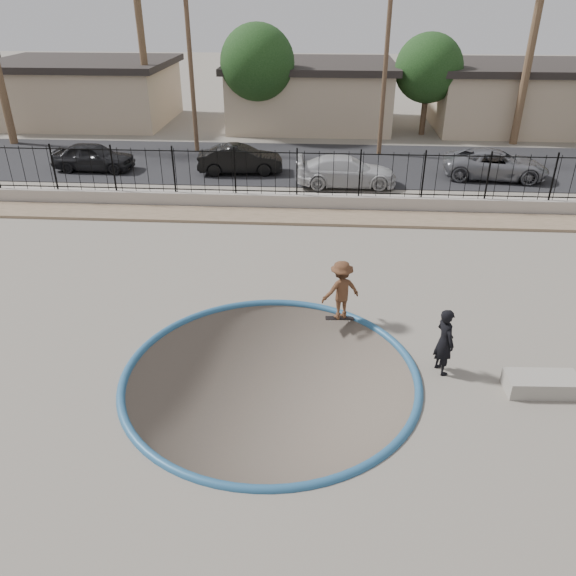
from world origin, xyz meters
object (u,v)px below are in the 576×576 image
(car_c, at_px, (346,171))
(car_d, at_px, (495,164))
(skater, at_px, (341,293))
(car_a, at_px, (93,157))
(car_b, at_px, (240,159))
(skateboard, at_px, (340,318))
(videographer, at_px, (445,341))
(concrete_ledge, at_px, (542,384))

(car_c, xyz_separation_m, car_d, (7.04, 1.60, 0.01))
(skater, xyz_separation_m, car_a, (-11.91, 13.40, -0.12))
(skater, distance_m, car_b, 14.18)
(skater, bearing_deg, skateboard, -24.99)
(skater, xyz_separation_m, skateboard, (-0.00, 0.00, -0.78))
(car_c, bearing_deg, skater, 175.23)
(videographer, height_order, car_a, videographer)
(skateboard, height_order, car_c, car_c)
(concrete_ledge, bearing_deg, skater, 148.20)
(videographer, height_order, car_d, videographer)
(concrete_ledge, xyz_separation_m, car_a, (-16.39, 16.18, 0.51))
(car_d, bearing_deg, car_b, 95.64)
(car_c, height_order, car_d, car_d)
(skateboard, bearing_deg, car_a, 128.98)
(car_c, relative_size, car_d, 0.95)
(skater, height_order, videographer, videographer)
(skater, relative_size, car_b, 0.41)
(concrete_ledge, bearing_deg, car_d, 79.54)
(videographer, height_order, car_c, videographer)
(videographer, relative_size, concrete_ledge, 1.05)
(videographer, bearing_deg, car_b, 2.66)
(car_b, bearing_deg, skateboard, -166.42)
(videographer, relative_size, car_d, 0.35)
(car_a, distance_m, car_c, 12.44)
(videographer, distance_m, car_c, 14.09)
(skateboard, distance_m, car_d, 15.35)
(skater, relative_size, car_a, 0.42)
(concrete_ledge, bearing_deg, car_c, 105.55)
(skateboard, relative_size, concrete_ledge, 0.49)
(concrete_ledge, bearing_deg, car_a, 135.38)
(car_a, bearing_deg, car_c, -95.35)
(car_a, distance_m, car_d, 19.38)
(skateboard, xyz_separation_m, car_b, (-4.64, 13.40, 0.65))
(concrete_ledge, xyz_separation_m, car_c, (-4.05, 14.58, 0.50))
(car_b, bearing_deg, car_d, -95.51)
(car_b, bearing_deg, car_c, -113.05)
(videographer, distance_m, car_b, 17.05)
(videographer, height_order, concrete_ledge, videographer)
(car_c, bearing_deg, car_d, -79.92)
(concrete_ledge, bearing_deg, car_b, 119.40)
(car_a, distance_m, car_b, 7.28)
(videographer, bearing_deg, car_c, -13.66)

